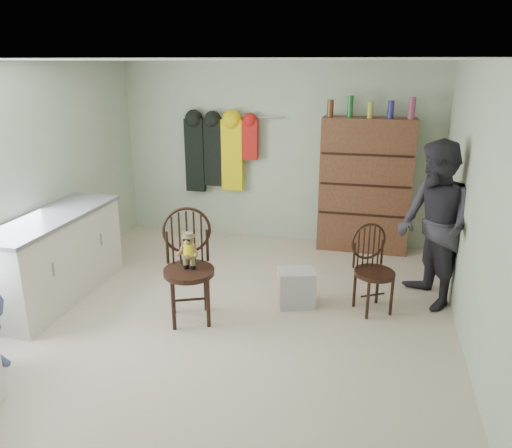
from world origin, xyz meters
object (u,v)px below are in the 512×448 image
(chair_far, at_px, (372,265))
(dresser, at_px, (365,185))
(chair_front, at_px, (188,260))
(counter, at_px, (55,257))

(chair_far, bearing_deg, dresser, 64.32)
(chair_far, xyz_separation_m, dresser, (-0.16, 1.79, 0.42))
(chair_far, distance_m, dresser, 1.84)
(chair_front, relative_size, dresser, 0.54)
(chair_far, relative_size, dresser, 0.44)
(counter, height_order, chair_far, counter)
(chair_front, xyz_separation_m, dresser, (1.61, 2.40, 0.28))
(counter, bearing_deg, chair_front, -3.60)
(counter, relative_size, chair_front, 1.65)
(chair_far, bearing_deg, counter, 158.01)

